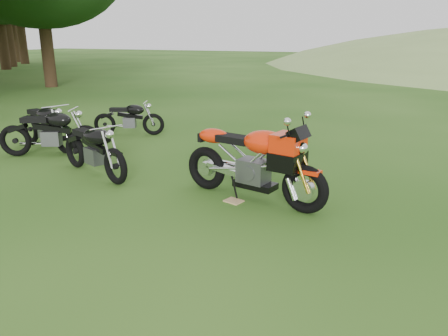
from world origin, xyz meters
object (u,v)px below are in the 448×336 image
at_px(plywood_board, 234,201).
at_px(vintage_moto_c, 45,124).
at_px(vintage_moto_a, 50,131).
at_px(vintage_moto_b, 93,148).
at_px(vintage_moto_d, 129,117).
at_px(sport_motorcycle, 252,156).

xyz_separation_m(plywood_board, vintage_moto_c, (-4.92, 1.28, 0.51)).
xyz_separation_m(vintage_moto_a, vintage_moto_b, (1.63, -0.64, -0.02)).
bearing_deg(vintage_moto_b, vintage_moto_d, 136.03).
relative_size(sport_motorcycle, vintage_moto_a, 1.14).
relative_size(plywood_board, vintage_moto_a, 0.13).
relative_size(sport_motorcycle, plywood_board, 9.00).
bearing_deg(plywood_board, vintage_moto_b, 176.50).
xyz_separation_m(sport_motorcycle, plywood_board, (-0.21, -0.19, -0.67)).
bearing_deg(plywood_board, vintage_moto_a, 169.42).
distance_m(vintage_moto_a, vintage_moto_d, 2.28).
bearing_deg(vintage_moto_d, vintage_moto_a, -119.61).
distance_m(sport_motorcycle, vintage_moto_b, 2.91).
bearing_deg(sport_motorcycle, vintage_moto_b, -168.15).
relative_size(sport_motorcycle, vintage_moto_b, 1.19).
distance_m(plywood_board, vintage_moto_c, 5.11).
distance_m(plywood_board, vintage_moto_b, 2.74).
height_order(sport_motorcycle, vintage_moto_c, sport_motorcycle).
relative_size(vintage_moto_b, vintage_moto_d, 1.15).
xyz_separation_m(plywood_board, vintage_moto_a, (-4.32, 0.81, 0.51)).
bearing_deg(sport_motorcycle, vintage_moto_c, 179.40).
bearing_deg(vintage_moto_b, sport_motorcycle, 21.05).
xyz_separation_m(vintage_moto_b, vintage_moto_d, (-1.39, 2.91, -0.06)).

